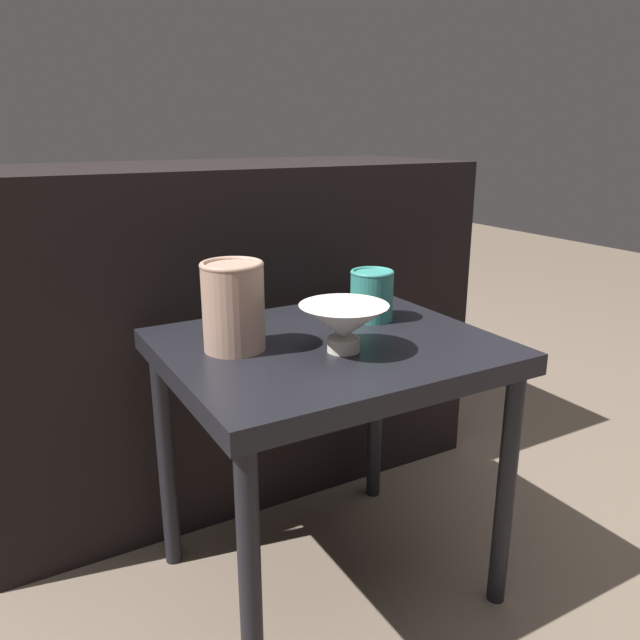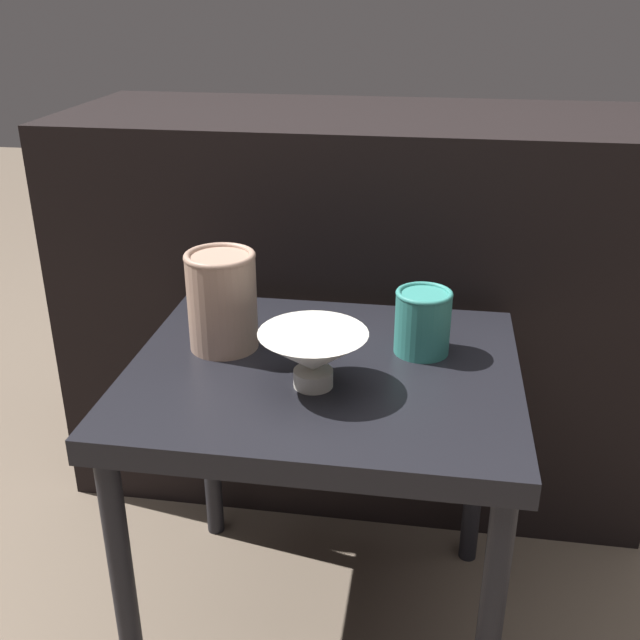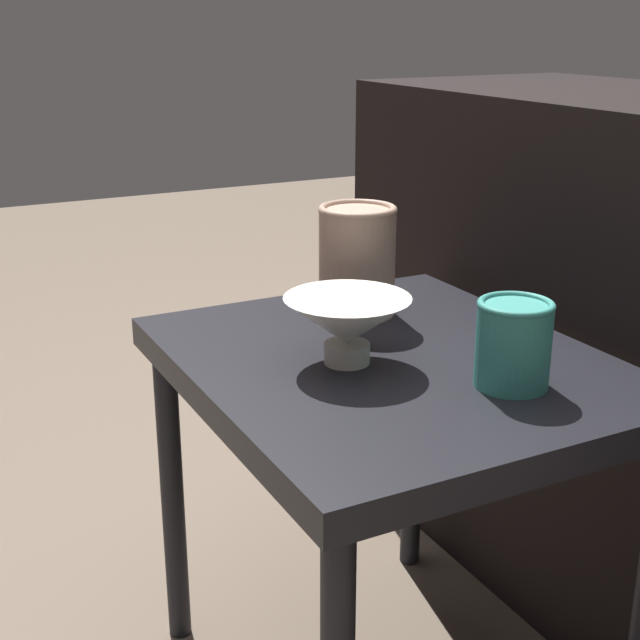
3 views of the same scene
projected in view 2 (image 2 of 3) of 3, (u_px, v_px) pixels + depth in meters
ground_plane at (323, 623)px, 1.41m from camera, size 8.00×8.00×0.00m
table at (323, 403)px, 1.21m from camera, size 0.61×0.52×0.55m
couch_backdrop at (359, 302)px, 1.73m from camera, size 1.26×0.50×0.85m
bowl at (313, 353)px, 1.10m from camera, size 0.16×0.16×0.09m
vase_textured_left at (222, 299)px, 1.21m from camera, size 0.12×0.12×0.16m
vase_colorful_right at (423, 321)px, 1.21m from camera, size 0.09×0.09×0.11m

